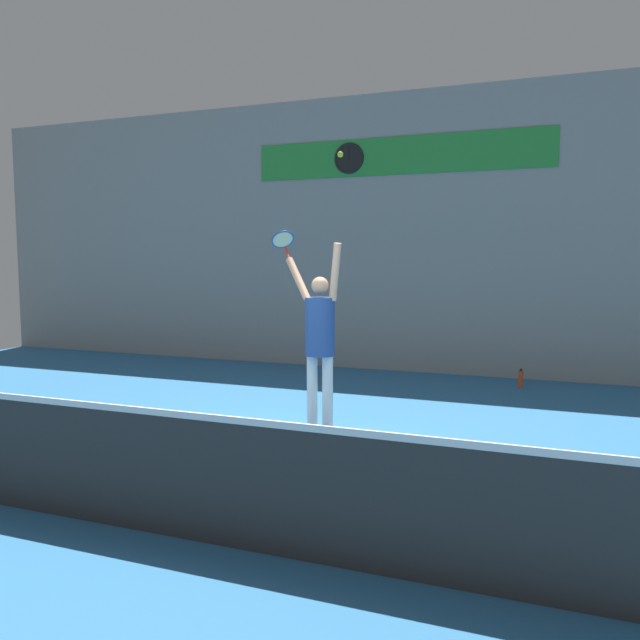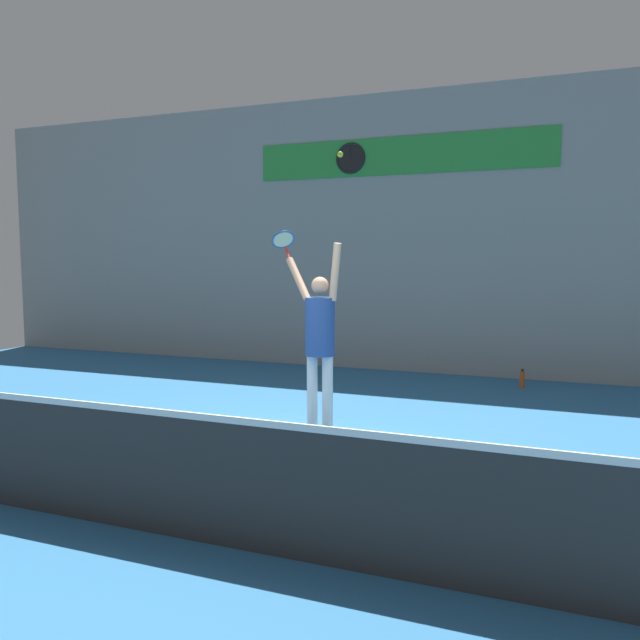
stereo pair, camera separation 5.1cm
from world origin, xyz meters
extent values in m
plane|color=teal|center=(0.00, 0.00, 0.00)|extent=(18.00, 18.00, 0.00)
cube|color=gray|center=(0.00, 5.79, 2.50)|extent=(18.00, 0.10, 5.00)
cube|color=#288C38|center=(0.00, 5.73, 3.88)|extent=(5.38, 0.02, 0.67)
cylinder|color=black|center=(-0.90, 5.71, 3.88)|extent=(0.51, 0.02, 0.51)
torus|color=black|center=(-0.90, 5.71, 3.88)|extent=(0.56, 0.05, 0.56)
cube|color=black|center=(-0.90, 5.70, 3.97)|extent=(0.02, 0.01, 0.20)
cube|color=#2D2D2D|center=(0.00, -1.57, 0.46)|extent=(6.95, 0.01, 0.91)
cube|color=white|center=(0.00, -1.57, 0.93)|extent=(6.95, 0.02, 0.05)
cylinder|color=white|center=(0.00, 1.59, 0.45)|extent=(0.13, 0.13, 0.89)
cylinder|color=white|center=(0.20, 1.59, 0.45)|extent=(0.13, 0.13, 0.89)
cylinder|color=#26478C|center=(0.10, 1.59, 1.24)|extent=(0.35, 0.35, 0.70)
sphere|color=#D8A884|center=(0.10, 1.59, 1.73)|extent=(0.21, 0.21, 0.21)
cylinder|color=#D8A884|center=(0.31, 1.56, 1.89)|extent=(0.21, 0.20, 0.68)
cylinder|color=#D8A884|center=(-0.24, 1.74, 1.80)|extent=(0.48, 0.41, 0.54)
cylinder|color=red|center=(-0.48, 1.95, 2.12)|extent=(0.15, 0.15, 0.18)
torus|color=#1E51A5|center=(-0.60, 2.09, 2.30)|extent=(0.38, 0.38, 0.23)
cylinder|color=beige|center=(-0.60, 2.09, 2.30)|extent=(0.32, 0.31, 0.19)
sphere|color=#CCDB2D|center=(0.37, 1.54, 3.23)|extent=(0.07, 0.07, 0.07)
cylinder|color=#D84C19|center=(2.24, 4.96, 0.13)|extent=(0.07, 0.07, 0.27)
cylinder|color=black|center=(2.24, 4.96, 0.29)|extent=(0.04, 0.04, 0.04)
camera|label=1|loc=(2.74, -5.32, 2.05)|focal=35.00mm
camera|label=2|loc=(2.79, -5.31, 2.05)|focal=35.00mm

